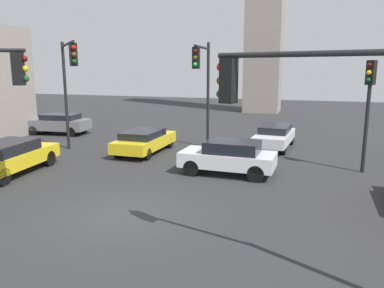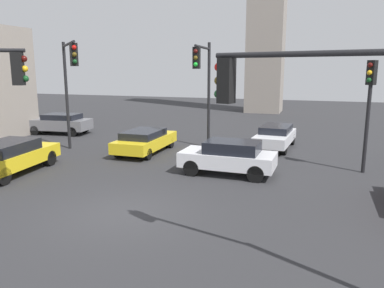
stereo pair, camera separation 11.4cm
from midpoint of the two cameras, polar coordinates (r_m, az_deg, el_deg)
ground_plane at (r=12.18m, az=-10.40°, el=-10.15°), size 90.09×90.09×0.00m
traffic_light_0 at (r=19.98m, az=-17.77°, el=10.08°), size 2.99×3.23×5.78m
traffic_light_1 at (r=7.89m, az=18.09°, el=4.58°), size 4.24×1.39×4.88m
traffic_light_2 at (r=19.75m, az=1.90°, el=10.25°), size 0.51×3.40×5.78m
traffic_light_3 at (r=17.49m, az=25.27°, el=6.66°), size 0.44×0.49×4.74m
car_0 at (r=17.78m, az=-25.53°, el=-1.67°), size 2.31×4.69×1.41m
car_1 at (r=16.05m, az=5.77°, el=-1.90°), size 3.98×1.87×1.43m
car_2 at (r=21.70m, az=12.55°, el=1.18°), size 2.01×4.31×1.27m
car_3 at (r=27.35m, az=-19.06°, el=2.99°), size 4.25×2.25×1.37m
car_4 at (r=20.23m, az=-6.90°, el=0.55°), size 1.87×4.46×1.22m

